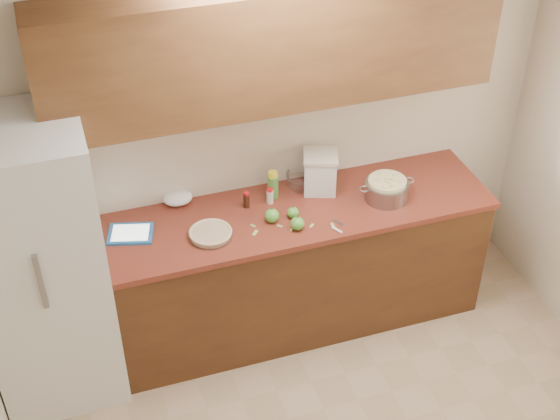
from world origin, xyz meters
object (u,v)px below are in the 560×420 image
object	(u,v)px
tablet	(131,234)
pie	(211,234)
colander	(387,189)
flour_canister	(320,172)

from	to	relation	value
tablet	pie	bearing A→B (deg)	-4.52
colander	tablet	bearing A→B (deg)	175.32
colander	tablet	xyz separation A→B (m)	(-1.58, 0.13, -0.06)
pie	flour_canister	world-z (taller)	flour_canister
colander	flour_canister	distance (m)	0.43
pie	tablet	world-z (taller)	pie
tablet	colander	bearing A→B (deg)	10.82
flour_canister	colander	bearing A→B (deg)	-31.37
colander	flour_canister	bearing A→B (deg)	148.63
colander	pie	bearing A→B (deg)	-178.37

